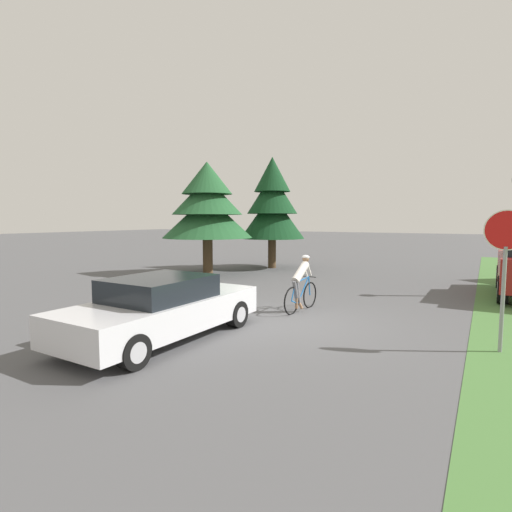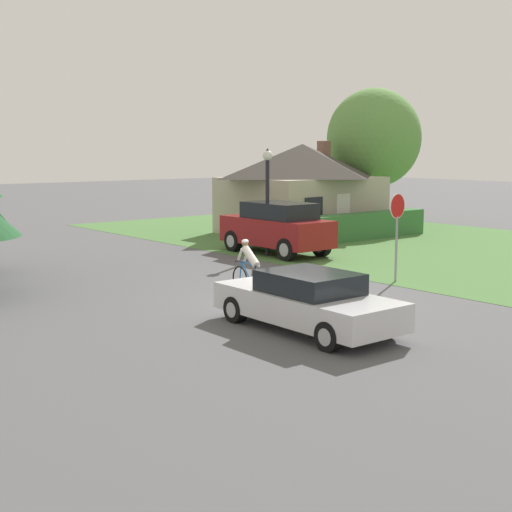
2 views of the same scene
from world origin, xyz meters
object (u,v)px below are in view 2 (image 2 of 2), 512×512
deciduous_tree_right (374,138)px  sedan_left_lane (307,301)px  cyclist (250,269)px  cottage_house (302,187)px  stop_sign (397,219)px  parked_suv_right (277,228)px  street_lamp (267,185)px

deciduous_tree_right → sedan_left_lane: bearing=-142.2°
cyclist → deciduous_tree_right: size_ratio=0.25×
cottage_house → stop_sign: 13.48m
deciduous_tree_right → parked_suv_right: bearing=-155.7°
stop_sign → cyclist: bearing=-20.9°
sedan_left_lane → cyclist: (1.48, 3.85, 0.08)m
sedan_left_lane → stop_sign: size_ratio=1.71×
sedan_left_lane → street_lamp: 11.49m
street_lamp → deciduous_tree_right: (11.88, 5.21, 1.93)m
sedan_left_lane → stop_sign: (6.15, 2.56, 1.28)m
stop_sign → street_lamp: street_lamp is taller
cottage_house → street_lamp: cottage_house is taller
cyclist → deciduous_tree_right: (17.03, 10.52, 3.87)m
stop_sign → street_lamp: (0.48, 6.60, 0.75)m
sedan_left_lane → cyclist: 4.12m
street_lamp → cyclist: bearing=-134.1°
street_lamp → sedan_left_lane: bearing=-125.9°
cottage_house → parked_suv_right: (-5.86, -4.85, -1.19)m
parked_suv_right → stop_sign: (-1.06, -6.72, 0.90)m
cyclist → parked_suv_right: bearing=-40.9°
parked_suv_right → deciduous_tree_right: bearing=-65.2°
cyclist → street_lamp: size_ratio=0.44×
cyclist → stop_sign: size_ratio=0.66×
sedan_left_lane → street_lamp: (6.63, 9.16, 2.03)m
deciduous_tree_right → street_lamp: bearing=-156.3°
cottage_house → sedan_left_lane: cottage_house is taller
parked_suv_right → deciduous_tree_right: deciduous_tree_right is taller
cyclist → parked_suv_right: 7.90m
parked_suv_right → stop_sign: bearing=171.5°
cottage_house → cyclist: size_ratio=4.38×
stop_sign → street_lamp: 6.66m
stop_sign → deciduous_tree_right: size_ratio=0.37×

